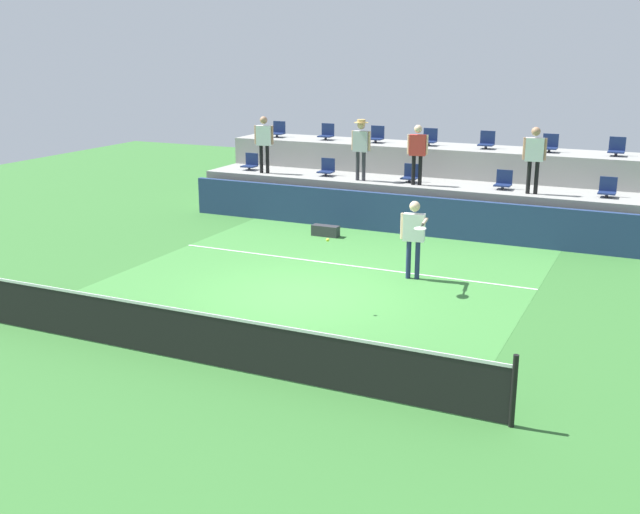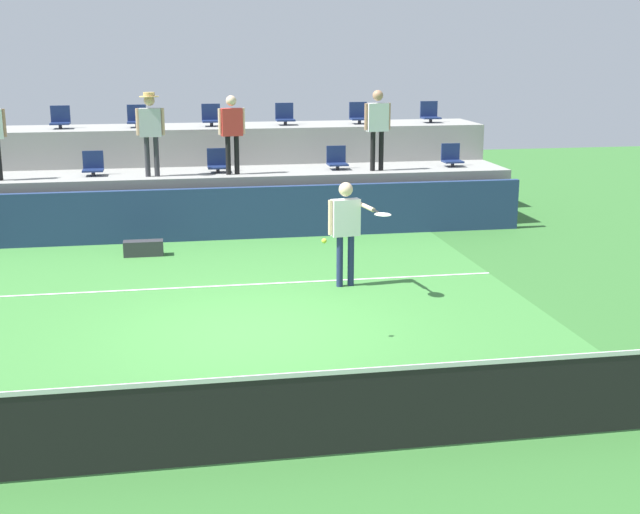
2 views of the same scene
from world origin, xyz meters
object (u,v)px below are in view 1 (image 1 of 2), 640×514
Objects in this scene: stadium_chair_lower_left at (327,168)px; tennis_ball at (328,240)px; stadium_chair_upper_right at (550,145)px; spectator_with_hat at (361,143)px; stadium_chair_upper_far_right at (617,148)px; spectator_in_grey at (264,139)px; stadium_chair_upper_far_left at (278,131)px; tennis_player at (414,232)px; stadium_chair_upper_mid_right at (487,141)px; equipment_bag at (326,231)px; stadium_chair_lower_far_left at (250,163)px; stadium_chair_upper_mid_left at (377,136)px; spectator_in_white at (418,149)px; stadium_chair_upper_center at (429,138)px; stadium_chair_lower_right at (504,181)px; stadium_chair_upper_left at (327,133)px; stadium_chair_lower_center at (411,175)px; spectator_leaning_on_rail at (534,153)px; stadium_chair_lower_far_right at (608,189)px.

stadium_chair_lower_left is 8.71m from tennis_ball.
spectator_with_hat reaches higher than stadium_chair_upper_right.
spectator_in_grey is (-10.02, -2.18, -0.01)m from stadium_chair_upper_far_right.
tennis_player is (7.11, -7.02, -1.21)m from stadium_chair_upper_far_left.
stadium_chair_upper_mid_right is 9.80m from tennis_ball.
tennis_player is at bearing -39.32° from equipment_bag.
stadium_chair_lower_far_left is at bearing 143.92° from tennis_player.
stadium_chair_upper_mid_left is 0.31× the size of spectator_in_white.
stadium_chair_lower_far_left is 4.05m from spectator_with_hat.
stadium_chair_upper_center is 7.35m from tennis_player.
stadium_chair_upper_center reaches higher than stadium_chair_lower_right.
stadium_chair_upper_center is (5.27, 0.00, 0.00)m from stadium_chair_upper_far_left.
stadium_chair_upper_far_left is 1.00× the size of stadium_chair_upper_left.
stadium_chair_lower_center is at bearing -153.38° from stadium_chair_upper_right.
stadium_chair_upper_far_right is 7.97m from tennis_player.
stadium_chair_upper_center reaches higher than tennis_player.
spectator_leaning_on_rail reaches higher than stadium_chair_upper_far_right.
stadium_chair_lower_far_right is 0.29× the size of tennis_player.
stadium_chair_lower_left is 3.29m from stadium_chair_upper_far_left.
stadium_chair_lower_far_right is at bearing 18.92° from equipment_bag.
stadium_chair_lower_right is at bearing -22.07° from stadium_chair_upper_mid_left.
stadium_chair_upper_left is (-3.49, 1.80, 0.85)m from stadium_chair_lower_center.
stadium_chair_lower_far_left is 5.34m from stadium_chair_lower_center.
stadium_chair_lower_left is 0.31× the size of spectator_in_white.
spectator_leaning_on_rail is at bearing -91.80° from stadium_chair_upper_right.
stadium_chair_upper_center is 7.65× the size of tennis_ball.
stadium_chair_lower_far_right is 1.00× the size of stadium_chair_upper_mid_right.
stadium_chair_lower_far_left is 1.00× the size of stadium_chair_upper_mid_left.
stadium_chair_upper_far_right is at bearing 23.19° from spectator_in_white.
spectator_in_grey is (-1.95, -0.38, 0.84)m from stadium_chair_lower_left.
equipment_bag is (-1.62, -2.40, -1.31)m from stadium_chair_lower_center.
stadium_chair_upper_right is 7.34m from tennis_player.
stadium_chair_upper_center and stadium_chair_upper_right have the same top height.
stadium_chair_upper_left is 8.89m from stadium_chair_upper_far_right.
tennis_player is (7.16, -5.22, -0.36)m from stadium_chair_lower_far_left.
stadium_chair_lower_far_left is at bearing 176.11° from spectator_in_white.
stadium_chair_upper_mid_left is at bearing 116.99° from tennis_player.
spectator_in_white is (0.32, -2.18, -0.04)m from stadium_chair_upper_center.
stadium_chair_lower_right is 1.00× the size of stadium_chair_upper_mid_left.
tennis_player is (4.49, -5.22, -0.36)m from stadium_chair_lower_left.
stadium_chair_lower_right is 8.12m from tennis_ball.
stadium_chair_lower_left is at bearing 0.00° from stadium_chair_lower_far_left.
stadium_chair_lower_far_left is 0.29× the size of spectator_leaning_on_rail.
stadium_chair_upper_far_left is 1.00× the size of stadium_chair_upper_mid_left.
spectator_in_grey is (0.67, -2.18, -0.01)m from stadium_chair_upper_far_left.
spectator_in_grey is (-10.01, -0.38, 0.84)m from stadium_chair_lower_far_right.
stadium_chair_upper_far_right is at bearing 0.00° from stadium_chair_upper_left.
stadium_chair_upper_right is (0.90, 1.80, 0.85)m from stadium_chair_lower_right.
stadium_chair_lower_left is 1.58m from spectator_with_hat.
stadium_chair_upper_far_right reaches higher than tennis_ball.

